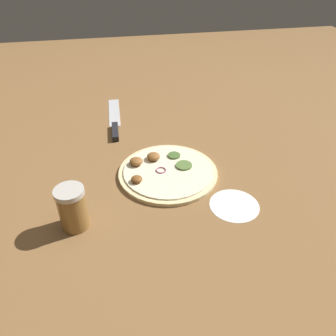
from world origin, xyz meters
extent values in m
plane|color=brown|center=(0.00, 0.00, 0.00)|extent=(3.00, 3.00, 0.00)
cylinder|color=beige|center=(0.00, 0.00, 0.01)|extent=(0.27, 0.27, 0.01)
cylinder|color=#EFE5C1|center=(0.00, 0.00, 0.01)|extent=(0.25, 0.25, 0.00)
torus|color=#A34C70|center=(0.02, 0.00, 0.02)|extent=(0.03, 0.03, 0.00)
ellipsoid|color=brown|center=(0.08, -0.04, 0.02)|extent=(0.04, 0.04, 0.02)
ellipsoid|color=brown|center=(0.03, -0.06, 0.02)|extent=(0.04, 0.04, 0.02)
cylinder|color=#567538|center=(-0.05, -0.01, 0.02)|extent=(0.05, 0.05, 0.01)
ellipsoid|color=brown|center=(0.09, 0.03, 0.02)|extent=(0.03, 0.03, 0.01)
cylinder|color=#47662D|center=(-0.03, -0.06, 0.02)|extent=(0.04, 0.04, 0.00)
cube|color=silver|center=(0.12, -0.42, 0.00)|extent=(0.05, 0.22, 0.00)
cube|color=black|center=(0.13, -0.25, 0.01)|extent=(0.02, 0.11, 0.02)
cylinder|color=olive|center=(0.24, 0.15, 0.05)|extent=(0.06, 0.06, 0.09)
cylinder|color=beige|center=(0.24, 0.15, 0.10)|extent=(0.07, 0.07, 0.01)
cylinder|color=white|center=(-0.13, 0.16, 0.00)|extent=(0.12, 0.12, 0.00)
camera|label=1|loc=(0.14, 0.71, 0.55)|focal=35.00mm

